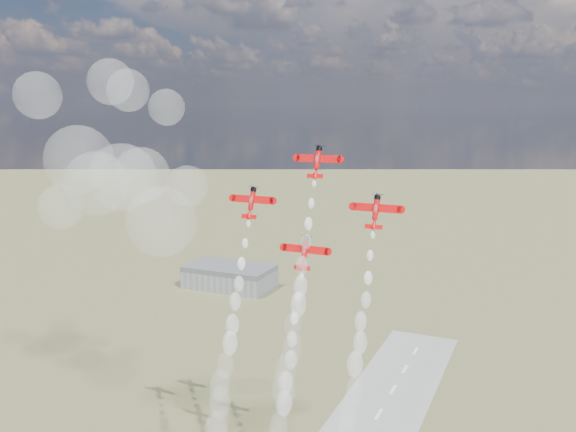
{
  "coord_description": "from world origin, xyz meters",
  "views": [
    {
      "loc": [
        49.5,
        -121.2,
        105.91
      ],
      "look_at": [
        -8.89,
        11.91,
        79.12
      ],
      "focal_mm": 38.0,
      "sensor_mm": 36.0,
      "label": 1
    }
  ],
  "objects_px": {
    "hangar": "(230,276)",
    "plane_right": "(376,211)",
    "plane_slot": "(304,252)",
    "plane_lead": "(317,161)",
    "plane_left": "(251,202)"
  },
  "relations": [
    {
      "from": "plane_slot",
      "to": "plane_lead",
      "type": "bearing_deg",
      "value": 90.0
    },
    {
      "from": "plane_left",
      "to": "plane_slot",
      "type": "distance_m",
      "value": 19.38
    },
    {
      "from": "plane_lead",
      "to": "plane_left",
      "type": "xyz_separation_m",
      "value": [
        -15.88,
        -4.0,
        -10.37
      ]
    },
    {
      "from": "hangar",
      "to": "plane_lead",
      "type": "bearing_deg",
      "value": -54.5
    },
    {
      "from": "plane_lead",
      "to": "plane_slot",
      "type": "distance_m",
      "value": 22.23
    },
    {
      "from": "hangar",
      "to": "plane_left",
      "type": "height_order",
      "value": "plane_left"
    },
    {
      "from": "plane_lead",
      "to": "plane_slot",
      "type": "bearing_deg",
      "value": -90.0
    },
    {
      "from": "plane_left",
      "to": "plane_right",
      "type": "bearing_deg",
      "value": 0.0
    },
    {
      "from": "plane_lead",
      "to": "plane_slot",
      "type": "relative_size",
      "value": 1.0
    },
    {
      "from": "plane_left",
      "to": "plane_slot",
      "type": "relative_size",
      "value": 1.0
    },
    {
      "from": "plane_slot",
      "to": "plane_right",
      "type": "bearing_deg",
      "value": 14.13
    },
    {
      "from": "plane_right",
      "to": "plane_slot",
      "type": "height_order",
      "value": "plane_right"
    },
    {
      "from": "hangar",
      "to": "plane_right",
      "type": "xyz_separation_m",
      "value": [
        132.99,
        -168.18,
        75.42
      ]
    },
    {
      "from": "plane_lead",
      "to": "hangar",
      "type": "bearing_deg",
      "value": 125.5
    },
    {
      "from": "plane_lead",
      "to": "plane_right",
      "type": "bearing_deg",
      "value": -14.13
    }
  ]
}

